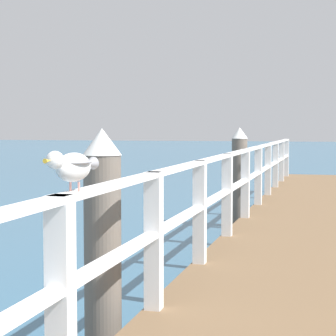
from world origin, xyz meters
TOP-DOWN VIEW (x-y plane):
  - pier_deck at (0.00, 9.10)m, footprint 2.33×18.19m
  - pier_railing at (-1.08, 9.10)m, footprint 0.12×16.71m
  - dock_piling_near at (-1.46, 4.06)m, footprint 0.29×0.29m
  - dock_piling_far at (-1.46, 11.09)m, footprint 0.29×0.29m
  - seagull_foreground at (-1.08, 2.63)m, footprint 0.20×0.48m

SIDE VIEW (x-z plane):
  - pier_deck at x=0.00m, z-range 0.00..0.45m
  - dock_piling_near at x=-1.46m, z-range 0.01..1.81m
  - dock_piling_far at x=-1.46m, z-range 0.01..1.81m
  - pier_railing at x=-1.08m, z-range 0.58..1.61m
  - seagull_foreground at x=-1.08m, z-range 1.51..1.72m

